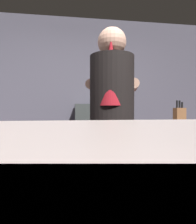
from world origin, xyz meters
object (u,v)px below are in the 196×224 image
object	(u,v)px
knife_block	(179,117)
bottle_vinegar	(93,100)
chefs_knife	(131,127)
bottle_olive_oil	(106,99)
mixing_bowl	(49,127)
bartender	(112,121)
bottle_hot_sauce	(112,99)

from	to	relation	value
knife_block	bottle_vinegar	world-z (taller)	bottle_vinegar
chefs_knife	bottle_vinegar	size ratio (longest dim) A/B	1.22
chefs_knife	bottle_olive_oil	bearing A→B (deg)	83.78
knife_block	mixing_bowl	bearing A→B (deg)	178.69
knife_block	bartender	bearing A→B (deg)	-155.30
chefs_knife	bottle_hot_sauce	size ratio (longest dim) A/B	1.16
bartender	mixing_bowl	size ratio (longest dim) A/B	9.82
bottle_hot_sauce	mixing_bowl	bearing A→B (deg)	-124.11
chefs_knife	bottle_vinegar	xyz separation A→B (m)	(-0.22, 1.34, 0.34)
mixing_bowl	bottle_hot_sauce	world-z (taller)	bottle_hot_sauce
knife_block	bottle_hot_sauce	world-z (taller)	bottle_hot_sauce
bottle_hot_sauce	bottle_olive_oil	world-z (taller)	bottle_olive_oil
knife_block	chefs_knife	bearing A→B (deg)	174.56
knife_block	bottle_vinegar	bearing A→B (deg)	117.35
knife_block	bottle_olive_oil	bearing A→B (deg)	111.61
bottle_vinegar	bottle_olive_oil	world-z (taller)	bottle_olive_oil
mixing_bowl	bottle_hot_sauce	bearing A→B (deg)	55.89
bottle_vinegar	bottle_olive_oil	bearing A→B (deg)	-21.94
mixing_bowl	bottle_olive_oil	world-z (taller)	bottle_olive_oil
knife_block	bottle_hot_sauce	bearing A→B (deg)	107.04
bartender	bottle_olive_oil	bearing A→B (deg)	7.48
bartender	mixing_bowl	xyz separation A→B (m)	(-0.52, 0.39, -0.07)
knife_block	bottle_vinegar	xyz separation A→B (m)	(-0.72, 1.39, 0.24)
bottle_vinegar	knife_block	bearing A→B (deg)	-62.65
knife_block	bottle_vinegar	distance (m)	1.58
bartender	bottle_hot_sauce	distance (m)	1.75
mixing_bowl	bottle_vinegar	world-z (taller)	bottle_vinegar
bottle_vinegar	bartender	bearing A→B (deg)	-91.96
chefs_knife	bottle_hot_sauce	bearing A→B (deg)	78.93
bartender	chefs_knife	bearing A→B (deg)	-18.41
bartender	bottle_hot_sauce	xyz separation A→B (m)	(0.37, 1.70, 0.25)
bottle_vinegar	bottle_hot_sauce	size ratio (longest dim) A/B	0.95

